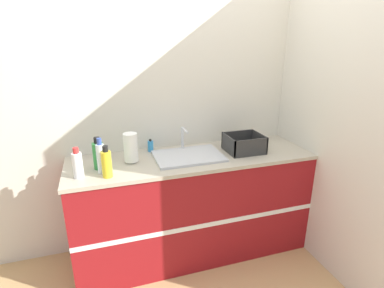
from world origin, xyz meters
name	(u,v)px	position (x,y,z in m)	size (l,w,h in m)	color
ground_plane	(204,271)	(0.00, 0.00, 0.00)	(12.00, 12.00, 0.00)	tan
wall_back	(181,106)	(0.00, 0.65, 1.30)	(4.43, 0.06, 2.60)	beige
wall_right	(303,106)	(1.04, 0.31, 1.30)	(0.06, 2.62, 2.60)	beige
counter_cabinet	(193,205)	(0.00, 0.31, 0.47)	(2.05, 0.64, 0.94)	maroon
sink	(188,155)	(-0.04, 0.30, 0.95)	(0.56, 0.40, 0.22)	silver
paper_towel_roll	(131,148)	(-0.51, 0.33, 1.06)	(0.11, 0.11, 0.24)	#4C4C51
dish_rack	(244,145)	(0.46, 0.28, 0.99)	(0.31, 0.28, 0.15)	#2D2D2D
bottle_green	(98,155)	(-0.76, 0.28, 1.05)	(0.08, 0.08, 0.25)	#2D8C3D
bottle_clear	(101,158)	(-0.74, 0.19, 1.06)	(0.06, 0.06, 0.27)	silver
bottle_white_spray	(78,165)	(-0.90, 0.16, 1.04)	(0.07, 0.07, 0.23)	white
bottle_yellow	(107,163)	(-0.70, 0.11, 1.04)	(0.07, 0.07, 0.23)	yellow
soap_dispenser	(151,146)	(-0.32, 0.53, 0.99)	(0.05, 0.05, 0.11)	#338CCC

